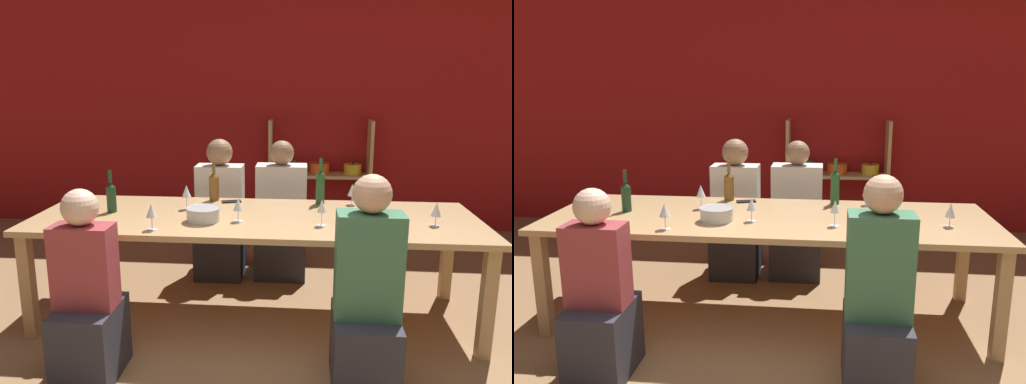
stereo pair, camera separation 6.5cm
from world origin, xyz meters
TOP-DOWN VIEW (x-y plane):
  - wall_back_red at (0.00, 3.83)m, footprint 8.80×0.06m
  - shelf_unit at (0.46, 3.63)m, footprint 1.14×0.30m
  - dining_table at (-0.10, 1.45)m, footprint 3.12×1.04m
  - mixing_bowl at (-0.44, 1.28)m, footprint 0.24×0.24m
  - wine_bottle_green at (-1.15, 1.46)m, footprint 0.07×0.07m
  - wine_bottle_dark at (0.37, 1.84)m, footprint 0.07×0.07m
  - wine_bottle_amber at (-0.47, 1.88)m, footprint 0.08×0.08m
  - wine_glass_red_a at (-0.20, 1.29)m, footprint 0.07×0.07m
  - wine_glass_empty_a at (1.11, 1.31)m, footprint 0.07×0.07m
  - wine_glass_white_a at (0.36, 1.24)m, footprint 0.07×0.07m
  - wine_glass_empty_b at (-0.62, 1.59)m, footprint 0.07×0.07m
  - wine_glass_empty_c at (-1.17, 0.99)m, footprint 0.08×0.08m
  - wine_glass_white_b at (-0.73, 1.05)m, footprint 0.07×0.07m
  - wine_glass_white_c at (0.63, 1.08)m, footprint 0.07×0.07m
  - wine_glass_empty_d at (0.61, 1.83)m, footprint 0.07×0.07m
  - wine_glass_white_d at (-1.24, 1.27)m, footprint 0.08×0.08m
  - cell_phone at (-0.32, 1.83)m, footprint 0.16×0.11m
  - person_near_a at (0.59, 0.65)m, footprint 0.36×0.45m
  - person_far_a at (-0.48, 2.27)m, footprint 0.41×0.51m
  - person_near_b at (-1.00, 0.62)m, footprint 0.34×0.43m
  - person_far_b at (0.05, 2.35)m, footprint 0.44×0.55m

SIDE VIEW (x-z plane):
  - person_near_b at x=-1.00m, z-range -0.14..0.99m
  - person_far_b at x=0.05m, z-range -0.17..1.03m
  - person_far_a at x=-0.48m, z-range -0.16..1.06m
  - person_near_a at x=0.59m, z-range -0.15..1.08m
  - shelf_unit at x=0.46m, z-range -0.15..1.13m
  - dining_table at x=-0.10m, z-range 0.32..1.09m
  - cell_phone at x=-0.32m, z-range 0.77..0.78m
  - mixing_bowl at x=-0.44m, z-range 0.78..0.87m
  - wine_glass_empty_a at x=1.11m, z-range 0.80..0.96m
  - wine_glass_empty_c at x=-1.17m, z-range 0.80..0.96m
  - wine_glass_red_a at x=-0.20m, z-range 0.80..0.97m
  - wine_glass_empty_d at x=0.61m, z-range 0.80..0.97m
  - wine_bottle_green at x=-1.15m, z-range 0.73..1.04m
  - wine_bottle_amber at x=-0.47m, z-range 0.73..1.05m
  - wine_glass_white_b at x=-0.73m, z-range 0.81..0.98m
  - wine_glass_white_a at x=0.36m, z-range 0.81..0.98m
  - wine_glass_white_d at x=-1.24m, z-range 0.81..0.99m
  - wine_glass_white_c at x=0.63m, z-range 0.81..0.99m
  - wine_glass_empty_b at x=-0.62m, z-range 0.81..0.99m
  - wine_bottle_dark at x=0.37m, z-range 0.73..1.09m
  - wall_back_red at x=0.00m, z-range 0.00..2.70m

